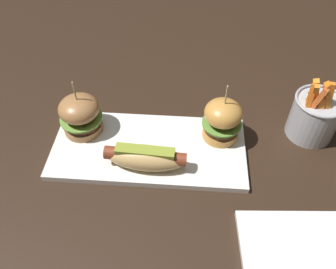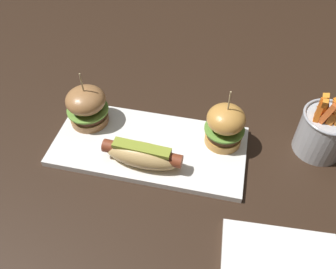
{
  "view_description": "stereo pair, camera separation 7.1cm",
  "coord_description": "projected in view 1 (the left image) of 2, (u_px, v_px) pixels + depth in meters",
  "views": [
    {
      "loc": [
        0.08,
        -0.48,
        0.58
      ],
      "look_at": [
        0.04,
        0.0,
        0.05
      ],
      "focal_mm": 37.09,
      "sensor_mm": 36.0,
      "label": 1
    },
    {
      "loc": [
        0.15,
        -0.47,
        0.58
      ],
      "look_at": [
        0.04,
        0.0,
        0.05
      ],
      "focal_mm": 37.09,
      "sensor_mm": 36.0,
      "label": 2
    }
  ],
  "objects": [
    {
      "name": "slider_right",
      "position": [
        222.0,
        120.0,
        0.73
      ],
      "size": [
        0.08,
        0.08,
        0.14
      ],
      "color": "gold",
      "rests_on": "platter_main"
    },
    {
      "name": "platter_main",
      "position": [
        149.0,
        148.0,
        0.75
      ],
      "size": [
        0.41,
        0.19,
        0.01
      ],
      "primitive_type": "cube",
      "color": "white",
      "rests_on": "ground"
    },
    {
      "name": "slider_left",
      "position": [
        80.0,
        115.0,
        0.75
      ],
      "size": [
        0.09,
        0.09,
        0.13
      ],
      "color": "#A26E41",
      "rests_on": "platter_main"
    },
    {
      "name": "hot_dog",
      "position": [
        144.0,
        157.0,
        0.69
      ],
      "size": [
        0.17,
        0.06,
        0.05
      ],
      "color": "tan",
      "rests_on": "platter_main"
    },
    {
      "name": "fries_bucket",
      "position": [
        315.0,
        115.0,
        0.75
      ],
      "size": [
        0.11,
        0.11,
        0.15
      ],
      "color": "#B7BABF",
      "rests_on": "ground"
    },
    {
      "name": "side_plate",
      "position": [
        301.0,
        265.0,
        0.58
      ],
      "size": [
        0.21,
        0.21,
        0.01
      ],
      "primitive_type": "cube",
      "rotation": [
        0.0,
        0.0,
        0.07
      ],
      "color": "white",
      "rests_on": "ground"
    },
    {
      "name": "ground_plane",
      "position": [
        149.0,
        150.0,
        0.76
      ],
      "size": [
        3.0,
        3.0,
        0.0
      ],
      "primitive_type": "plane",
      "color": "black"
    }
  ]
}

